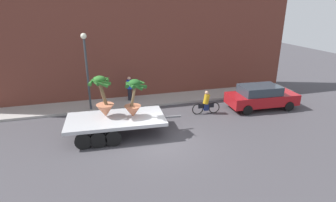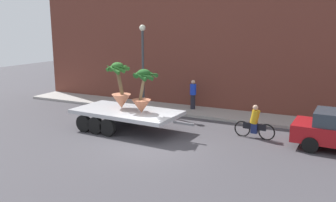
{
  "view_description": "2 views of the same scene",
  "coord_description": "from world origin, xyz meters",
  "px_view_note": "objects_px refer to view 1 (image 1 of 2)",
  "views": [
    {
      "loc": [
        -3.08,
        -11.94,
        6.64
      ],
      "look_at": [
        0.91,
        2.08,
        1.4
      ],
      "focal_mm": 29.18,
      "sensor_mm": 36.0,
      "label": 1
    },
    {
      "loc": [
        6.8,
        -12.39,
        4.92
      ],
      "look_at": [
        -0.18,
        2.01,
        1.5
      ],
      "focal_mm": 37.78,
      "sensor_mm": 36.0,
      "label": 2
    }
  ],
  "objects_px": {
    "cyclist": "(206,104)",
    "parked_car": "(261,96)",
    "flatbed_trailer": "(112,122)",
    "pedestrian_near_gate": "(130,88)",
    "potted_palm_middle": "(134,100)",
    "potted_palm_rear": "(103,100)",
    "street_lamp": "(86,62)"
  },
  "relations": [
    {
      "from": "potted_palm_middle",
      "to": "pedestrian_near_gate",
      "type": "height_order",
      "value": "potted_palm_middle"
    },
    {
      "from": "flatbed_trailer",
      "to": "pedestrian_near_gate",
      "type": "bearing_deg",
      "value": 71.1
    },
    {
      "from": "flatbed_trailer",
      "to": "cyclist",
      "type": "relative_size",
      "value": 3.34
    },
    {
      "from": "potted_palm_middle",
      "to": "pedestrian_near_gate",
      "type": "xyz_separation_m",
      "value": [
        0.46,
        5.03,
        -0.9
      ]
    },
    {
      "from": "flatbed_trailer",
      "to": "potted_palm_rear",
      "type": "height_order",
      "value": "potted_palm_rear"
    },
    {
      "from": "parked_car",
      "to": "street_lamp",
      "type": "bearing_deg",
      "value": 167.11
    },
    {
      "from": "potted_palm_rear",
      "to": "pedestrian_near_gate",
      "type": "xyz_separation_m",
      "value": [
        1.98,
        4.59,
        -0.9
      ]
    },
    {
      "from": "potted_palm_rear",
      "to": "cyclist",
      "type": "bearing_deg",
      "value": 10.31
    },
    {
      "from": "parked_car",
      "to": "potted_palm_rear",
      "type": "bearing_deg",
      "value": -174.24
    },
    {
      "from": "cyclist",
      "to": "parked_car",
      "type": "relative_size",
      "value": 0.4
    },
    {
      "from": "parked_car",
      "to": "street_lamp",
      "type": "xyz_separation_m",
      "value": [
        -10.91,
        2.5,
        2.4
      ]
    },
    {
      "from": "pedestrian_near_gate",
      "to": "street_lamp",
      "type": "distance_m",
      "value": 3.64
    },
    {
      "from": "potted_palm_rear",
      "to": "parked_car",
      "type": "height_order",
      "value": "potted_palm_rear"
    },
    {
      "from": "cyclist",
      "to": "street_lamp",
      "type": "height_order",
      "value": "street_lamp"
    },
    {
      "from": "cyclist",
      "to": "potted_palm_rear",
      "type": "bearing_deg",
      "value": -169.69
    },
    {
      "from": "potted_palm_rear",
      "to": "parked_car",
      "type": "bearing_deg",
      "value": 5.76
    },
    {
      "from": "cyclist",
      "to": "parked_car",
      "type": "distance_m",
      "value": 3.87
    },
    {
      "from": "potted_palm_rear",
      "to": "potted_palm_middle",
      "type": "bearing_deg",
      "value": -16.33
    },
    {
      "from": "potted_palm_middle",
      "to": "street_lamp",
      "type": "xyz_separation_m",
      "value": [
        -2.24,
        3.97,
        1.29
      ]
    },
    {
      "from": "potted_palm_middle",
      "to": "street_lamp",
      "type": "distance_m",
      "value": 4.74
    },
    {
      "from": "potted_palm_middle",
      "to": "parked_car",
      "type": "distance_m",
      "value": 8.86
    },
    {
      "from": "flatbed_trailer",
      "to": "pedestrian_near_gate",
      "type": "distance_m",
      "value": 5.17
    },
    {
      "from": "flatbed_trailer",
      "to": "cyclist",
      "type": "bearing_deg",
      "value": 13.5
    },
    {
      "from": "pedestrian_near_gate",
      "to": "cyclist",
      "type": "bearing_deg",
      "value": -38.39
    },
    {
      "from": "potted_palm_rear",
      "to": "pedestrian_near_gate",
      "type": "distance_m",
      "value": 5.07
    },
    {
      "from": "flatbed_trailer",
      "to": "street_lamp",
      "type": "height_order",
      "value": "street_lamp"
    },
    {
      "from": "cyclist",
      "to": "street_lamp",
      "type": "distance_m",
      "value": 7.86
    },
    {
      "from": "potted_palm_middle",
      "to": "pedestrian_near_gate",
      "type": "relative_size",
      "value": 1.19
    },
    {
      "from": "potted_palm_middle",
      "to": "cyclist",
      "type": "height_order",
      "value": "potted_palm_middle"
    },
    {
      "from": "street_lamp",
      "to": "potted_palm_middle",
      "type": "bearing_deg",
      "value": -60.53
    },
    {
      "from": "flatbed_trailer",
      "to": "street_lamp",
      "type": "xyz_separation_m",
      "value": [
        -1.03,
        3.82,
        2.47
      ]
    },
    {
      "from": "flatbed_trailer",
      "to": "street_lamp",
      "type": "relative_size",
      "value": 1.27
    }
  ]
}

